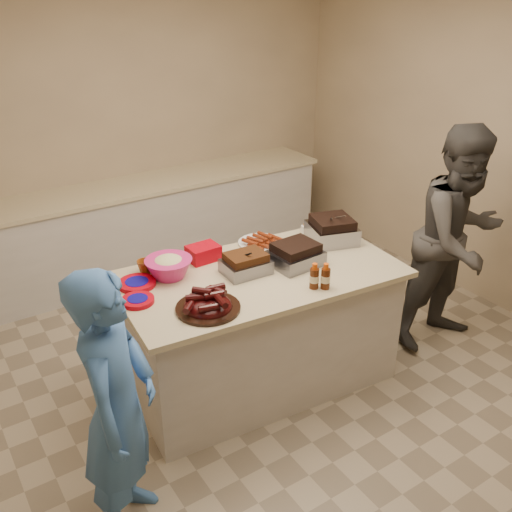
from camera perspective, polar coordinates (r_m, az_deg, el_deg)
room at (r=4.25m, az=2.44°, el=-12.44°), size 4.50×5.00×2.70m
back_counter at (r=5.70m, az=-10.42°, el=3.05°), size 3.60×0.64×0.90m
island at (r=4.27m, az=0.38°, el=-12.19°), size 1.95×1.15×0.89m
rib_platter at (r=3.39m, az=-4.81°, el=-5.34°), size 0.45×0.45×0.15m
pulled_pork_tray at (r=3.78m, az=-1.02°, el=-1.68°), size 0.31×0.24×0.09m
brisket_tray at (r=3.89m, az=3.95°, el=-0.84°), size 0.34×0.29×0.10m
roasting_pan at (r=4.26m, az=7.54°, el=1.48°), size 0.40×0.40×0.13m
coleslaw_bowl at (r=3.78m, az=-8.64°, el=-2.03°), size 0.34×0.34×0.21m
sausage_plate at (r=4.18m, az=0.43°, el=1.23°), size 0.40×0.40×0.05m
mac_cheese_dish at (r=4.35m, az=6.77°, el=2.08°), size 0.34×0.28×0.08m
bbq_bottle_a at (r=3.62m, az=5.79°, el=-3.20°), size 0.06×0.06×0.17m
bbq_bottle_b at (r=3.62m, az=6.90°, el=-3.21°), size 0.06×0.06×0.17m
mustard_bottle at (r=3.84m, az=-2.90°, el=-1.25°), size 0.05×0.05×0.12m
sauce_bowl at (r=3.97m, az=-0.79°, el=-0.24°), size 0.15×0.06×0.15m
plate_stack_large at (r=3.70m, az=-11.80°, el=-2.90°), size 0.26×0.26×0.03m
plate_stack_small at (r=3.52m, az=-11.72°, el=-4.57°), size 0.22×0.22×0.03m
plastic_cup at (r=3.84m, az=-10.98°, el=-1.72°), size 0.11×0.10×0.10m
basket_stack at (r=3.96m, az=-5.26°, el=-0.38°), size 0.22×0.16×0.11m
guest_gray at (r=4.96m, az=18.08°, el=-7.61°), size 0.90×1.77×0.66m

